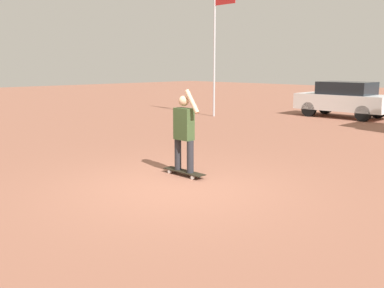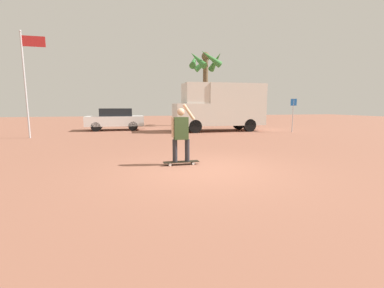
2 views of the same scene
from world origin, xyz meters
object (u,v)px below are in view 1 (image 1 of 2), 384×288
(flagpole, at_px, (216,41))
(parked_car_white, at_px, (344,99))
(skateboard, at_px, (184,172))
(person_skateboarder, at_px, (184,129))

(flagpole, bearing_deg, parked_car_white, 41.57)
(skateboard, bearing_deg, flagpole, 128.47)
(flagpole, bearing_deg, skateboard, -51.53)
(parked_car_white, height_order, flagpole, flagpole)
(person_skateboarder, bearing_deg, skateboard, 0.00)
(skateboard, distance_m, flagpole, 11.02)
(skateboard, relative_size, flagpole, 0.19)
(person_skateboarder, xyz_separation_m, parked_car_white, (-2.36, 11.97, -0.17))
(skateboard, distance_m, person_skateboarder, 0.90)
(person_skateboarder, distance_m, parked_car_white, 12.20)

